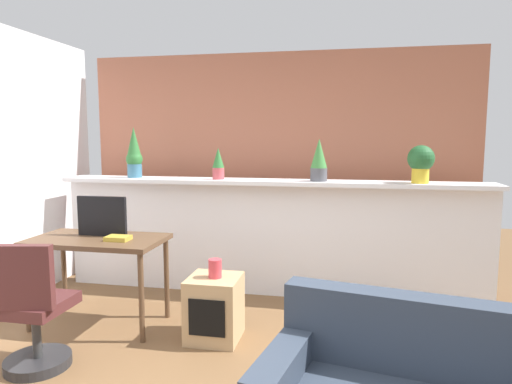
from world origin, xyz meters
TOP-DOWN VIEW (x-y plane):
  - divider_wall at (0.00, 2.00)m, footprint 4.26×0.16m
  - plant_shelf at (0.00, 1.96)m, footprint 4.26×0.37m
  - brick_wall_behind at (0.00, 2.60)m, footprint 4.26×0.10m
  - potted_plant_0 at (-1.41, 1.97)m, footprint 0.17×0.17m
  - potted_plant_1 at (-0.50, 1.94)m, footprint 0.12×0.12m
  - potted_plant_2 at (0.50, 1.94)m, footprint 0.16×0.16m
  - potted_plant_3 at (1.42, 1.92)m, footprint 0.24×0.24m
  - desk at (-1.27, 0.96)m, footprint 1.10×0.60m
  - tv_monitor at (-1.27, 1.04)m, footprint 0.43×0.04m
  - office_chair at (-1.30, 0.16)m, footprint 0.48×0.48m
  - side_cube_shelf at (-0.24, 0.87)m, footprint 0.40×0.41m
  - vase_on_shelf at (-0.23, 0.87)m, footprint 0.10×0.10m
  - book_on_desk at (-1.05, 0.90)m, footprint 0.19×0.14m

SIDE VIEW (x-z plane):
  - side_cube_shelf at x=-0.24m, z-range 0.00..0.50m
  - office_chair at x=-1.30m, z-range -0.07..0.84m
  - divider_wall at x=0.00m, z-range 0.00..1.12m
  - vase_on_shelf at x=-0.23m, z-range 0.50..0.65m
  - desk at x=-1.27m, z-range 0.29..1.04m
  - book_on_desk at x=-1.05m, z-range 0.75..0.79m
  - tv_monitor at x=-1.27m, z-range 0.75..1.09m
  - plant_shelf at x=0.00m, z-range 1.12..1.16m
  - brick_wall_behind at x=0.00m, z-range 0.00..2.50m
  - potted_plant_1 at x=-0.50m, z-range 1.16..1.48m
  - potted_plant_3 at x=1.42m, z-range 1.19..1.54m
  - potted_plant_2 at x=0.50m, z-range 1.16..1.57m
  - potted_plant_0 at x=-1.41m, z-range 1.15..1.67m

